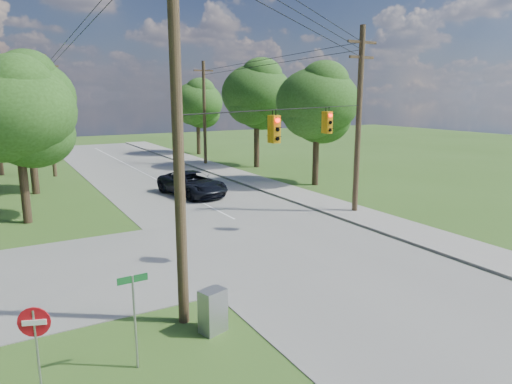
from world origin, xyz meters
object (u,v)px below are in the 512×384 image
pole_north_e (204,112)px  do_not_enter_sign (35,331)px  pole_ne (359,118)px  pole_north_w (50,115)px  car_main_north (192,184)px  pole_sw (177,114)px  control_cabinet (213,311)px

pole_north_e → do_not_enter_sign: (-17.60, -31.25, -3.55)m
pole_ne → pole_north_w: (-13.90, 22.00, -0.34)m
car_main_north → pole_sw: bearing=-123.2°
car_main_north → do_not_enter_sign: 21.36m
pole_north_e → car_main_north: size_ratio=1.72×
pole_north_e → pole_sw: bearing=-114.5°
pole_ne → do_not_enter_sign: size_ratio=4.88×
car_main_north → pole_north_e: bearing=52.5°
control_cabinet → pole_north_w: bearing=74.3°
pole_sw → do_not_enter_sign: size_ratio=5.58×
pole_north_w → control_cabinet: 30.95m
car_main_north → do_not_enter_sign: do_not_enter_sign is taller
pole_north_e → control_cabinet: (-12.99, -30.61, -4.48)m
pole_sw → pole_north_w: size_ratio=1.20×
pole_sw → pole_ne: pole_sw is taller
pole_sw → control_cabinet: size_ratio=9.23×
pole_sw → car_main_north: 18.81m
pole_north_e → do_not_enter_sign: bearing=-119.4°
pole_ne → control_cabinet: bearing=-146.5°
car_main_north → do_not_enter_sign: bearing=-131.7°
pole_sw → pole_ne: (13.50, 7.60, -0.76)m
pole_ne → car_main_north: 12.09m
pole_sw → pole_north_w: (-0.40, 29.60, -1.10)m
pole_sw → car_main_north: bearing=67.4°
pole_north_w → do_not_enter_sign: size_ratio=4.65×
pole_north_e → pole_ne: bearing=-90.0°
pole_north_w → control_cabinet: pole_north_w is taller
control_cabinet → car_main_north: bearing=52.6°
pole_ne → do_not_enter_sign: (-17.60, -9.25, -3.89)m
pole_ne → car_main_north: pole_ne is taller
pole_north_e → car_main_north: 15.16m
pole_ne → do_not_enter_sign: 20.26m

